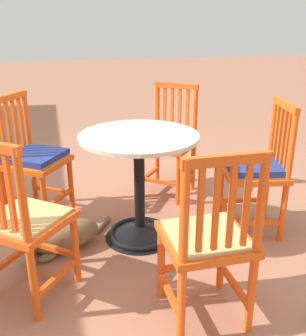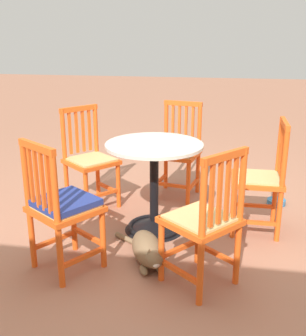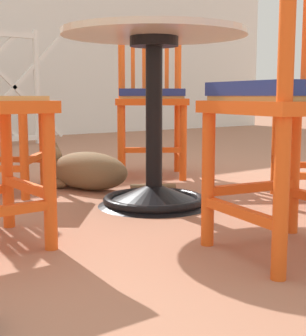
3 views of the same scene
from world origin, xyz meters
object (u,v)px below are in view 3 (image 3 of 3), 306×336
(orange_chair_at_corner, at_px, (296,102))
(tabby_cat, at_px, (83,170))
(cafe_table, at_px, (154,139))
(orange_chair_near_fence, at_px, (151,99))

(orange_chair_at_corner, relative_size, tabby_cat, 1.46)
(cafe_table, relative_size, orange_chair_at_corner, 0.83)
(orange_chair_at_corner, xyz_separation_m, tabby_cat, (0.05, 1.31, -0.35))
(cafe_table, xyz_separation_m, orange_chair_near_fence, (0.49, 0.68, 0.16))
(cafe_table, bearing_deg, tabby_cat, 94.93)
(orange_chair_at_corner, distance_m, tabby_cat, 1.36)
(cafe_table, bearing_deg, orange_chair_at_corner, -96.73)
(cafe_table, distance_m, orange_chair_near_fence, 0.85)
(orange_chair_near_fence, height_order, tabby_cat, orange_chair_near_fence)
(orange_chair_near_fence, bearing_deg, tabby_cat, -164.09)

